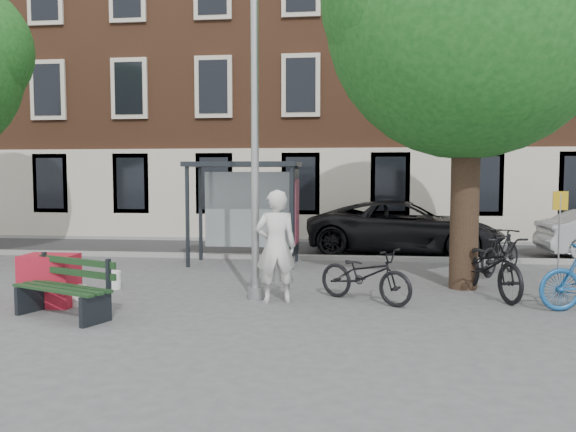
% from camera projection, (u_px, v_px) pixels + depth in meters
% --- Properties ---
extents(ground, '(90.00, 90.00, 0.00)m').
position_uv_depth(ground, '(256.00, 299.00, 10.34)').
color(ground, '#4C4C4F').
rests_on(ground, ground).
extents(road, '(40.00, 4.00, 0.01)m').
position_uv_depth(road, '(295.00, 249.00, 17.27)').
color(road, '#28282B').
rests_on(road, ground).
extents(curb_near, '(40.00, 0.25, 0.12)m').
position_uv_depth(curb_near, '(287.00, 257.00, 15.29)').
color(curb_near, gray).
rests_on(curb_near, ground).
extents(curb_far, '(40.00, 0.25, 0.12)m').
position_uv_depth(curb_far, '(301.00, 240.00, 19.25)').
color(curb_far, gray).
rests_on(curb_far, ground).
extents(building_row, '(30.00, 8.00, 14.00)m').
position_uv_depth(building_row, '(310.00, 59.00, 22.71)').
color(building_row, brown).
rests_on(building_row, ground).
extents(lamppost, '(0.28, 0.35, 6.11)m').
position_uv_depth(lamppost, '(255.00, 148.00, 10.14)').
color(lamppost, '#9EA0A3').
rests_on(lamppost, ground).
extents(tree_right, '(5.76, 5.60, 8.20)m').
position_uv_depth(tree_right, '(471.00, 3.00, 10.84)').
color(tree_right, black).
rests_on(tree_right, ground).
extents(bus_shelter, '(2.85, 1.45, 2.62)m').
position_uv_depth(bus_shelter, '(259.00, 190.00, 14.34)').
color(bus_shelter, '#1E2328').
rests_on(bus_shelter, ground).
extents(painter, '(0.83, 0.64, 2.03)m').
position_uv_depth(painter, '(276.00, 246.00, 10.04)').
color(painter, silver).
rests_on(painter, ground).
extents(bench, '(1.88, 1.23, 0.93)m').
position_uv_depth(bench, '(65.00, 291.00, 9.02)').
color(bench, '#1E2328').
rests_on(bench, ground).
extents(bike_a, '(1.94, 1.58, 0.99)m').
position_uv_depth(bike_a, '(365.00, 275.00, 10.11)').
color(bike_a, black).
rests_on(bike_a, ground).
extents(bike_c, '(1.40, 2.35, 1.17)m').
position_uv_depth(bike_c, '(489.00, 265.00, 10.59)').
color(bike_c, black).
rests_on(bike_c, ground).
extents(bike_d, '(1.54, 1.71, 1.08)m').
position_uv_depth(bike_d, '(501.00, 252.00, 12.82)').
color(bike_d, black).
rests_on(bike_d, ground).
extents(car_dark, '(5.84, 3.24, 1.55)m').
position_uv_depth(car_dark, '(404.00, 227.00, 16.42)').
color(car_dark, black).
rests_on(car_dark, ground).
extents(red_stand, '(0.91, 0.61, 0.90)m').
position_uv_depth(red_stand, '(50.00, 280.00, 9.82)').
color(red_stand, '#A41527').
rests_on(red_stand, ground).
extents(bucket_b, '(0.36, 0.36, 0.36)m').
position_uv_depth(bucket_b, '(79.00, 296.00, 9.83)').
color(bucket_b, silver).
rests_on(bucket_b, ground).
extents(bucket_c, '(0.33, 0.33, 0.36)m').
position_uv_depth(bucket_c, '(114.00, 280.00, 11.28)').
color(bucket_c, white).
rests_on(bucket_c, ground).
extents(notice_sign, '(0.33, 0.04, 1.92)m').
position_uv_depth(notice_sign, '(560.00, 214.00, 12.96)').
color(notice_sign, '#9EA0A3').
rests_on(notice_sign, ground).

